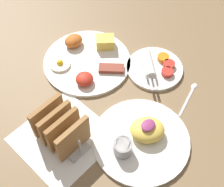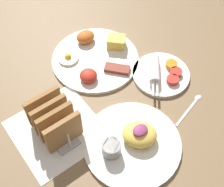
{
  "view_description": "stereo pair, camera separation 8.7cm",
  "coord_description": "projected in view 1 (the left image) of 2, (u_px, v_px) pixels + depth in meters",
  "views": [
    {
      "loc": [
        -0.36,
        -0.35,
        0.73
      ],
      "look_at": [
        0.01,
        0.0,
        0.03
      ],
      "focal_mm": 50.0,
      "sensor_mm": 36.0,
      "label": 1
    },
    {
      "loc": [
        -0.29,
        -0.41,
        0.73
      ],
      "look_at": [
        0.01,
        0.0,
        0.03
      ],
      "focal_mm": 50.0,
      "sensor_mm": 36.0,
      "label": 2
    }
  ],
  "objects": [
    {
      "name": "toast_rack",
      "position": [
        61.0,
        128.0,
        0.78
      ],
      "size": [
        0.1,
        0.15,
        0.1
      ],
      "color": "#B7B7BC",
      "rests_on": "ground_plane"
    },
    {
      "name": "ground_plane",
      "position": [
        109.0,
        103.0,
        0.88
      ],
      "size": [
        3.0,
        3.0,
        0.0
      ],
      "primitive_type": "plane",
      "color": "brown"
    },
    {
      "name": "teaspoon",
      "position": [
        191.0,
        93.0,
        0.9
      ],
      "size": [
        0.13,
        0.04,
        0.01
      ],
      "color": "silver",
      "rests_on": "ground_plane"
    },
    {
      "name": "plate_foreground",
      "position": [
        141.0,
        138.0,
        0.8
      ],
      "size": [
        0.25,
        0.25,
        0.06
      ],
      "color": "white",
      "rests_on": "ground_plane"
    },
    {
      "name": "plate_breakfast",
      "position": [
        87.0,
        59.0,
        0.97
      ],
      "size": [
        0.27,
        0.27,
        0.05
      ],
      "color": "white",
      "rests_on": "ground_plane"
    },
    {
      "name": "napkin_flat",
      "position": [
        63.0,
        138.0,
        0.82
      ],
      "size": [
        0.22,
        0.22,
        0.0
      ],
      "color": "white",
      "rests_on": "ground_plane"
    },
    {
      "name": "plate_condiments",
      "position": [
        155.0,
        67.0,
        0.95
      ],
      "size": [
        0.17,
        0.17,
        0.04
      ],
      "color": "white",
      "rests_on": "ground_plane"
    }
  ]
}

